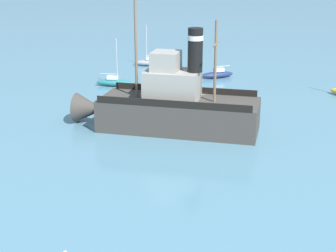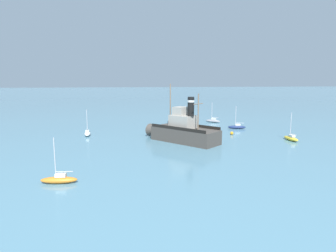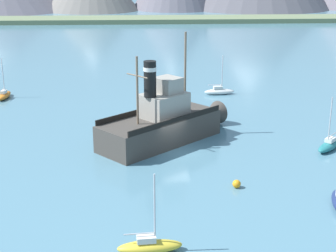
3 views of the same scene
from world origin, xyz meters
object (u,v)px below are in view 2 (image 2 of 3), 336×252
at_px(sailboat_navy, 237,127).
at_px(sailboat_grey, 213,121).
at_px(sailboat_yellow, 291,138).
at_px(old_tugboat, 182,131).
at_px(mooring_buoy, 232,133).
at_px(sailboat_teal, 184,126).
at_px(sailboat_white, 87,133).
at_px(sailboat_orange, 59,179).

distance_m(sailboat_navy, sailboat_grey, 10.04).
height_order(sailboat_grey, sailboat_yellow, same).
bearing_deg(old_tugboat, mooring_buoy, -65.81).
xyz_separation_m(sailboat_teal, sailboat_grey, (6.53, -8.45, 0.00)).
relative_size(sailboat_navy, sailboat_white, 1.00).
height_order(old_tugboat, sailboat_white, old_tugboat).
bearing_deg(sailboat_grey, sailboat_yellow, -161.66).
bearing_deg(sailboat_yellow, sailboat_orange, 115.47).
distance_m(sailboat_orange, sailboat_grey, 48.79).
xyz_separation_m(sailboat_navy, mooring_buoy, (-6.54, 3.44, -0.11)).
xyz_separation_m(sailboat_teal, sailboat_white, (-6.81, 20.14, 0.00)).
bearing_deg(old_tugboat, sailboat_grey, -28.82).
distance_m(sailboat_teal, sailboat_navy, 11.45).
xyz_separation_m(old_tugboat, mooring_buoy, (4.80, -10.70, -1.52)).
bearing_deg(sailboat_grey, sailboat_teal, 127.73).
relative_size(sailboat_grey, mooring_buoy, 7.84).
height_order(old_tugboat, sailboat_navy, old_tugboat).
xyz_separation_m(sailboat_white, sailboat_yellow, (-9.54, -36.18, 0.00)).
distance_m(sailboat_teal, sailboat_grey, 10.68).
height_order(sailboat_teal, sailboat_yellow, same).
xyz_separation_m(sailboat_navy, sailboat_yellow, (-13.19, -5.03, 0.00)).
relative_size(sailboat_teal, sailboat_grey, 1.00).
height_order(sailboat_orange, sailboat_grey, same).
xyz_separation_m(sailboat_orange, mooring_buoy, (23.64, -27.21, -0.11)).
xyz_separation_m(old_tugboat, sailboat_white, (7.70, 17.01, -1.40)).
distance_m(old_tugboat, sailboat_yellow, 19.31).
height_order(sailboat_teal, mooring_buoy, sailboat_teal).
relative_size(sailboat_navy, sailboat_orange, 1.00).
relative_size(sailboat_orange, mooring_buoy, 7.84).
xyz_separation_m(sailboat_grey, sailboat_white, (-13.35, 28.59, 0.00)).
relative_size(sailboat_white, sailboat_yellow, 1.00).
relative_size(sailboat_teal, sailboat_navy, 1.00).
relative_size(sailboat_orange, sailboat_white, 1.00).
bearing_deg(mooring_buoy, sailboat_teal, 37.90).
distance_m(sailboat_teal, mooring_buoy, 12.31).
bearing_deg(sailboat_teal, sailboat_orange, 149.50).
bearing_deg(mooring_buoy, sailboat_white, 84.03).
bearing_deg(sailboat_yellow, sailboat_grey, 18.34).
bearing_deg(sailboat_yellow, sailboat_white, 75.22).
bearing_deg(sailboat_navy, sailboat_grey, 14.78).
relative_size(old_tugboat, sailboat_navy, 2.65).
bearing_deg(sailboat_navy, sailboat_white, 96.67).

